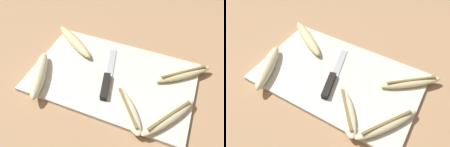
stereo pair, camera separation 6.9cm
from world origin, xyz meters
The scene contains 8 objects.
ground_plane centered at (0.00, 0.00, 0.00)m, with size 4.00×4.00×0.00m, color tan.
cutting_board centered at (0.00, 0.00, 0.01)m, with size 0.51×0.31×0.01m.
knife centered at (0.00, -0.03, 0.02)m, with size 0.08×0.21×0.02m.
banana_ripe_center centered at (-0.18, 0.09, 0.03)m, with size 0.19×0.14×0.03m.
banana_bright_far centered at (0.09, -0.11, 0.02)m, with size 0.14×0.16×0.02m.
banana_pale_long centered at (-0.20, -0.09, 0.03)m, with size 0.11×0.19×0.04m.
banana_soft_right centered at (0.21, 0.08, 0.02)m, with size 0.17×0.15×0.02m.
banana_cream_curved centered at (0.20, -0.09, 0.02)m, with size 0.14×0.18×0.02m.
Camera 2 is at (0.23, -0.39, 0.53)m, focal length 35.00 mm.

